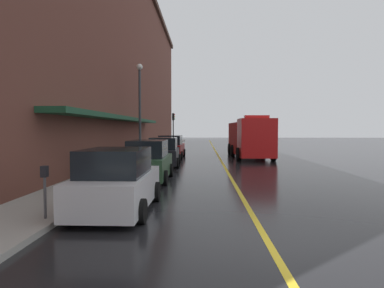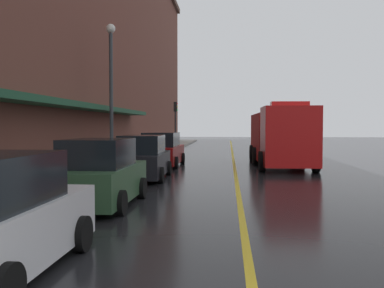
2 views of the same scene
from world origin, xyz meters
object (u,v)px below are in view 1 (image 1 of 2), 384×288
at_px(traffic_light_near, 173,123).
at_px(parked_car_1, 149,162).
at_px(parking_meter_0, 145,148).
at_px(parked_car_3, 171,147).
at_px(street_lamp_left, 140,101).
at_px(parking_meter_2, 45,183).
at_px(parked_car_0, 117,182).
at_px(fire_truck, 249,138).
at_px(parking_meter_1, 152,146).
at_px(parked_car_2, 164,153).

bearing_deg(traffic_light_near, parked_car_1, -87.18).
bearing_deg(parking_meter_0, parked_car_1, -78.38).
xyz_separation_m(parked_car_3, street_lamp_left, (-1.96, -3.14, 3.53)).
bearing_deg(parking_meter_2, traffic_light_near, 89.90).
relative_size(parked_car_0, traffic_light_near, 0.97).
xyz_separation_m(fire_truck, parking_meter_0, (-7.88, -5.45, -0.56)).
bearing_deg(parked_car_3, street_lamp_left, 148.93).
relative_size(parked_car_0, parking_meter_1, 3.14).
bearing_deg(fire_truck, parked_car_3, -84.11).
relative_size(parked_car_3, fire_truck, 0.51).
relative_size(parked_car_1, parked_car_3, 0.87).
bearing_deg(parking_meter_1, fire_truck, 15.64).
height_order(fire_truck, parking_meter_1, fire_truck).
bearing_deg(parked_car_1, parked_car_2, 0.27).
xyz_separation_m(parked_car_1, parking_meter_2, (-1.45, -6.99, 0.19)).
bearing_deg(parking_meter_0, traffic_light_near, 89.83).
distance_m(parked_car_1, parking_meter_2, 7.15).
bearing_deg(parked_car_2, parked_car_3, -0.70).
xyz_separation_m(parked_car_2, street_lamp_left, (-2.05, 2.54, 3.55)).
height_order(parked_car_1, street_lamp_left, street_lamp_left).
bearing_deg(fire_truck, parked_car_0, -20.56).
relative_size(parking_meter_1, street_lamp_left, 0.19).
bearing_deg(parking_meter_1, parked_car_1, -81.98).
bearing_deg(parked_car_0, fire_truck, -19.24).
height_order(parking_meter_1, parking_meter_2, same).
bearing_deg(fire_truck, street_lamp_left, -66.19).
bearing_deg(parked_car_1, parked_car_3, 0.67).
xyz_separation_m(parked_car_0, parked_car_3, (-0.11, 17.34, 0.01)).
xyz_separation_m(parked_car_2, parking_meter_2, (-1.45, -13.04, 0.21)).
relative_size(parked_car_1, parking_meter_0, 3.10).
xyz_separation_m(parked_car_0, parking_meter_0, (-1.46, 12.69, 0.21)).
bearing_deg(parking_meter_1, parking_meter_2, -90.00).
relative_size(parking_meter_1, traffic_light_near, 0.31).
bearing_deg(parking_meter_2, parked_car_1, 78.26).
relative_size(parked_car_2, parking_meter_0, 3.35).
relative_size(parked_car_2, parked_car_3, 0.94).
relative_size(parking_meter_0, parking_meter_2, 1.00).
bearing_deg(fire_truck, parked_car_2, -45.90).
height_order(parked_car_3, traffic_light_near, traffic_light_near).
bearing_deg(parked_car_0, street_lamp_left, 8.50).
height_order(parked_car_3, parking_meter_1, parked_car_3).
bearing_deg(parked_car_1, parking_meter_2, 168.46).
bearing_deg(street_lamp_left, parking_meter_1, 70.87).
relative_size(parking_meter_0, parking_meter_1, 1.00).
height_order(parked_car_2, fire_truck, fire_truck).
relative_size(parked_car_0, parked_car_3, 0.88).
height_order(parked_car_0, parked_car_2, same).
xyz_separation_m(parked_car_1, parking_meter_1, (-1.45, 10.31, 0.19)).
height_order(parking_meter_0, parking_meter_2, same).
relative_size(parked_car_2, fire_truck, 0.48).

